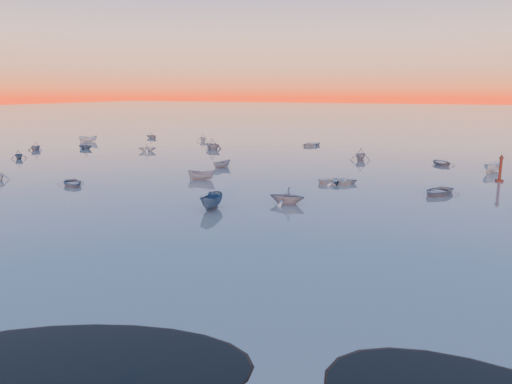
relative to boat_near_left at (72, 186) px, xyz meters
The scene contains 5 objects.
ground 74.71m from the boat_near_left, 72.68° to the left, with size 600.00×600.00×0.00m, color #6E655C.
moored_fleet 32.96m from the boat_near_left, 47.56° to the left, with size 124.00×58.00×1.20m, color white, non-canonical shape.
boat_near_left is the anchor object (origin of this frame).
boat_near_center 15.43m from the boat_near_left, 39.09° to the left, with size 3.60×1.52×1.25m, color slate.
channel_marker 52.00m from the boat_near_left, 26.67° to the left, with size 0.98×0.98×3.49m.
Camera 1 is at (21.01, -15.68, 11.15)m, focal length 35.00 mm.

